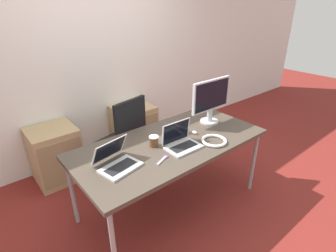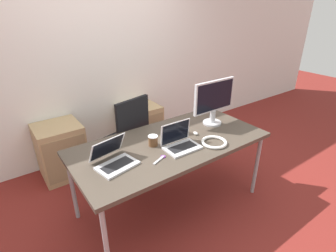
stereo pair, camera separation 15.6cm
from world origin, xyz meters
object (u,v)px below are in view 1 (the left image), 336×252
(mouse, at_px, (195,132))
(office_chair, at_px, (121,150))
(laptop_left, at_px, (181,142))
(cable_coil, at_px, (214,141))
(laptop_right, at_px, (117,161))
(monitor, at_px, (211,100))
(coffee_cup_white, at_px, (179,128))
(cabinet_left, at_px, (55,154))
(coffee_cup_brown, at_px, (154,141))
(cabinet_right, at_px, (134,128))

(mouse, bearing_deg, office_chair, 119.84)
(laptop_left, relative_size, cable_coil, 1.31)
(laptop_right, bearing_deg, monitor, 4.81)
(monitor, bearing_deg, office_chair, 138.99)
(mouse, height_order, coffee_cup_white, coffee_cup_white)
(office_chair, bearing_deg, laptop_right, -120.77)
(office_chair, relative_size, monitor, 1.98)
(cabinet_left, distance_m, laptop_right, 1.38)
(monitor, bearing_deg, cabinet_left, 139.69)
(office_chair, bearing_deg, coffee_cup_brown, -92.24)
(coffee_cup_white, height_order, coffee_cup_brown, coffee_cup_white)
(cabinet_left, height_order, coffee_cup_brown, coffee_cup_brown)
(monitor, height_order, coffee_cup_white, monitor)
(coffee_cup_white, xyz_separation_m, coffee_cup_brown, (-0.36, -0.06, -0.00))
(laptop_left, bearing_deg, office_chair, 100.33)
(cabinet_left, bearing_deg, office_chair, -39.41)
(laptop_right, xyz_separation_m, cable_coil, (0.93, -0.24, -0.03))
(cabinet_right, bearing_deg, laptop_right, -126.98)
(laptop_right, height_order, coffee_cup_brown, laptop_right)
(cabinet_left, relative_size, coffee_cup_white, 6.24)
(coffee_cup_brown, bearing_deg, cabinet_left, 116.03)
(laptop_left, xyz_separation_m, mouse, (0.28, 0.10, -0.03))
(cabinet_right, height_order, coffee_cup_white, coffee_cup_white)
(monitor, xyz_separation_m, coffee_cup_white, (-0.44, 0.03, -0.22))
(cabinet_right, height_order, laptop_right, laptop_right)
(monitor, xyz_separation_m, mouse, (-0.33, -0.10, -0.25))
(laptop_right, bearing_deg, cabinet_right, 53.02)
(cabinet_left, bearing_deg, mouse, -50.34)
(cable_coil, bearing_deg, office_chair, 114.64)
(laptop_right, height_order, cable_coil, laptop_right)
(mouse, xyz_separation_m, cable_coil, (0.02, -0.24, -0.00))
(coffee_cup_brown, height_order, cable_coil, coffee_cup_brown)
(laptop_right, distance_m, coffee_cup_brown, 0.44)
(cabinet_left, xyz_separation_m, cable_coil, (1.08, -1.52, 0.45))
(cabinet_right, relative_size, laptop_right, 1.86)
(cabinet_left, relative_size, cabinet_right, 1.00)
(office_chair, distance_m, laptop_left, 0.98)
(office_chair, height_order, monitor, monitor)
(office_chair, distance_m, coffee_cup_white, 0.84)
(coffee_cup_brown, bearing_deg, laptop_left, -42.70)
(office_chair, distance_m, coffee_cup_brown, 0.82)
(laptop_left, bearing_deg, laptop_right, 171.01)
(monitor, relative_size, cable_coil, 2.16)
(coffee_cup_white, height_order, cable_coil, coffee_cup_white)
(laptop_left, distance_m, mouse, 0.30)
(laptop_right, xyz_separation_m, monitor, (1.23, 0.10, 0.22))
(office_chair, distance_m, mouse, 0.97)
(office_chair, bearing_deg, laptop_left, -79.67)
(cabinet_left, height_order, laptop_left, laptop_left)
(laptop_left, height_order, coffee_cup_white, laptop_left)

